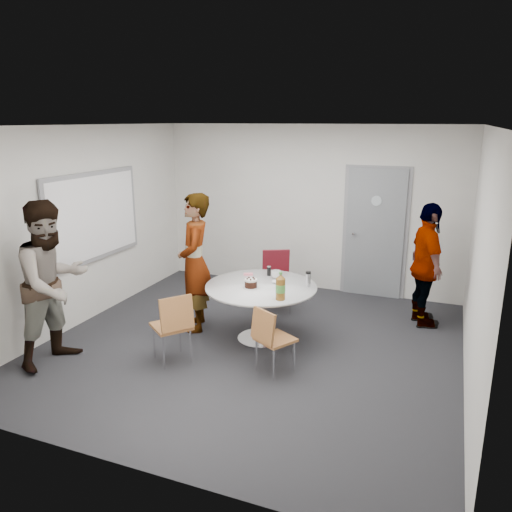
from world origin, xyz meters
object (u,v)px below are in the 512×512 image
at_px(person_main, 195,263).
at_px(person_left, 53,284).
at_px(door, 375,233).
at_px(whiteboard, 94,217).
at_px(person_right, 426,265).
at_px(table, 263,293).
at_px(chair_near_left, 174,322).
at_px(chair_near_right, 270,335).
at_px(chair_far, 277,274).

relative_size(person_main, person_left, 0.97).
bearing_deg(person_main, person_left, -61.28).
height_order(door, whiteboard, door).
height_order(person_left, person_right, person_left).
bearing_deg(whiteboard, table, 0.03).
bearing_deg(table, chair_near_left, -126.56).
distance_m(door, person_left, 4.79).
xyz_separation_m(whiteboard, chair_near_right, (2.93, -0.80, -0.98)).
height_order(table, chair_near_right, table).
distance_m(whiteboard, chair_near_left, 2.26).
height_order(person_main, person_right, person_main).
relative_size(whiteboard, chair_near_left, 2.22).
relative_size(chair_near_left, chair_near_right, 1.10).
height_order(chair_near_right, chair_far, chair_far).
bearing_deg(whiteboard, chair_near_left, -28.23).
relative_size(chair_near_right, chair_far, 0.87).
height_order(chair_near_left, person_left, person_left).
bearing_deg(door, person_left, -129.58).
bearing_deg(door, person_main, -132.03).
relative_size(table, person_main, 0.76).
height_order(whiteboard, chair_far, whiteboard).
distance_m(chair_near_left, person_main, 1.13).
height_order(whiteboard, person_left, whiteboard).
bearing_deg(person_main, chair_near_left, -11.40).
distance_m(door, whiteboard, 4.25).
xyz_separation_m(chair_near_left, chair_far, (0.51, 2.11, 0.02)).
bearing_deg(person_left, table, -45.76).
xyz_separation_m(table, chair_near_left, (-0.72, -0.97, -0.12)).
distance_m(table, chair_near_right, 0.91).
xyz_separation_m(chair_near_left, chair_near_right, (1.12, 0.18, -0.05)).
xyz_separation_m(chair_far, person_left, (-1.81, -2.55, 0.42)).
xyz_separation_m(door, person_main, (-2.01, -2.23, -0.10)).
xyz_separation_m(chair_near_right, chair_far, (-0.60, 1.93, 0.07)).
bearing_deg(person_main, table, 61.42).
bearing_deg(chair_near_right, chair_far, 137.43).
height_order(chair_near_right, person_right, person_right).
distance_m(whiteboard, person_main, 1.63).
bearing_deg(door, chair_near_left, -118.27).
xyz_separation_m(table, chair_near_right, (0.39, -0.80, -0.17)).
bearing_deg(whiteboard, person_left, -70.06).
bearing_deg(person_main, person_right, 87.89).
xyz_separation_m(door, chair_far, (-1.24, -1.14, -0.48)).
bearing_deg(person_main, chair_near_right, 32.69).
xyz_separation_m(table, person_left, (-2.02, -1.41, 0.32)).
relative_size(door, chair_near_right, 2.72).
relative_size(chair_far, person_right, 0.52).
height_order(door, chair_near_right, door).
relative_size(chair_far, person_left, 0.46).
bearing_deg(chair_near_left, person_right, -10.72).
relative_size(chair_near_right, person_right, 0.45).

